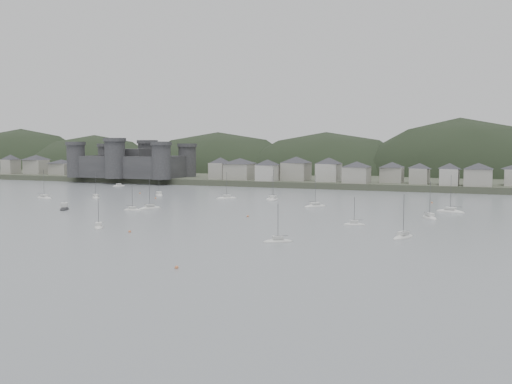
% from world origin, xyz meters
% --- Properties ---
extents(ground, '(900.00, 900.00, 0.00)m').
position_xyz_m(ground, '(0.00, 0.00, 0.00)').
color(ground, slate).
rests_on(ground, ground).
extents(far_shore_land, '(900.00, 250.00, 3.00)m').
position_xyz_m(far_shore_land, '(0.00, 295.00, 1.50)').
color(far_shore_land, '#383D2D').
rests_on(far_shore_land, ground).
extents(forested_ridge, '(851.55, 103.94, 102.57)m').
position_xyz_m(forested_ridge, '(4.83, 269.40, -11.28)').
color(forested_ridge, black).
rests_on(forested_ridge, ground).
extents(castle, '(66.00, 43.00, 20.00)m').
position_xyz_m(castle, '(-120.00, 179.80, 10.96)').
color(castle, '#333336').
rests_on(castle, far_shore_land).
extents(waterfront_town, '(451.48, 28.46, 12.92)m').
position_xyz_m(waterfront_town, '(50.59, 183.34, 8.66)').
color(waterfront_town, '#9B9A8E').
rests_on(waterfront_town, far_shore_land).
extents(moored_fleet, '(231.31, 177.79, 12.79)m').
position_xyz_m(moored_fleet, '(-22.92, 61.53, 0.18)').
color(moored_fleet, silver).
rests_on(moored_fleet, ground).
extents(motor_launch_far, '(6.25, 7.89, 3.82)m').
position_xyz_m(motor_launch_far, '(-59.39, 52.27, 0.29)').
color(motor_launch_far, black).
rests_on(motor_launch_far, ground).
extents(mooring_buoys, '(128.88, 136.30, 0.70)m').
position_xyz_m(mooring_buoys, '(-19.31, 59.84, 0.15)').
color(mooring_buoys, '#D17445').
rests_on(mooring_buoys, ground).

